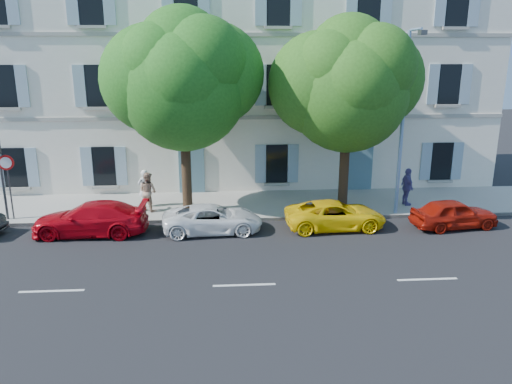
{
  "coord_description": "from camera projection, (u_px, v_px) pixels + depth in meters",
  "views": [
    {
      "loc": [
        -0.64,
        -18.5,
        7.15
      ],
      "look_at": [
        0.8,
        2.0,
        1.4
      ],
      "focal_mm": 35.0,
      "sensor_mm": 36.0,
      "label": 1
    }
  ],
  "objects": [
    {
      "name": "car_yellow_supercar",
      "position": [
        335.0,
        215.0,
        20.93
      ],
      "size": [
        4.29,
        2.13,
        1.17
      ],
      "primitive_type": "imported",
      "rotation": [
        0.0,
        0.0,
        1.62
      ],
      "color": "yellow",
      "rests_on": "ground"
    },
    {
      "name": "ground",
      "position": [
        239.0,
        240.0,
        19.74
      ],
      "size": [
        90.0,
        90.0,
        0.0
      ],
      "primitive_type": "plane",
      "color": "black"
    },
    {
      "name": "pedestrian_a",
      "position": [
        144.0,
        188.0,
        23.36
      ],
      "size": [
        0.76,
        0.71,
        1.75
      ],
      "primitive_type": "imported",
      "rotation": [
        0.0,
        0.0,
        3.74
      ],
      "color": "white",
      "rests_on": "sidewalk"
    },
    {
      "name": "car_red_coupe",
      "position": [
        90.0,
        219.0,
        20.19
      ],
      "size": [
        4.65,
        2.0,
        1.33
      ],
      "primitive_type": "imported",
      "rotation": [
        0.0,
        0.0,
        4.68
      ],
      "color": "#B30510",
      "rests_on": "ground"
    },
    {
      "name": "sidewalk",
      "position": [
        236.0,
        205.0,
        24.0
      ],
      "size": [
        36.0,
        4.5,
        0.15
      ],
      "primitive_type": "cube",
      "color": "#A09E96",
      "rests_on": "ground"
    },
    {
      "name": "tree_right",
      "position": [
        348.0,
        91.0,
        21.97
      ],
      "size": [
        5.42,
        5.42,
        8.35
      ],
      "color": "#3A2819",
      "rests_on": "sidewalk"
    },
    {
      "name": "kerb",
      "position": [
        237.0,
        220.0,
        21.91
      ],
      "size": [
        36.0,
        0.16,
        0.16
      ],
      "primitive_type": "cube",
      "color": "#9E998E",
      "rests_on": "ground"
    },
    {
      "name": "street_lamp",
      "position": [
        404.0,
        113.0,
        21.28
      ],
      "size": [
        0.27,
        1.69,
        7.95
      ],
      "color": "#7293BF",
      "rests_on": "sidewalk"
    },
    {
      "name": "tree_left",
      "position": [
        183.0,
        87.0,
        21.48
      ],
      "size": [
        5.61,
        5.61,
        8.69
      ],
      "color": "#3A2819",
      "rests_on": "sidewalk"
    },
    {
      "name": "road_sign",
      "position": [
        8.0,
        173.0,
        21.23
      ],
      "size": [
        0.66,
        0.11,
        2.84
      ],
      "color": "#383A3D",
      "rests_on": "sidewalk"
    },
    {
      "name": "building",
      "position": [
        232.0,
        74.0,
        27.92
      ],
      "size": [
        28.0,
        7.0,
        12.0
      ],
      "primitive_type": "cube",
      "color": "white",
      "rests_on": "ground"
    },
    {
      "name": "car_white_coupe",
      "position": [
        213.0,
        219.0,
        20.48
      ],
      "size": [
        4.18,
        2.1,
        1.13
      ],
      "primitive_type": "imported",
      "rotation": [
        0.0,
        0.0,
        1.63
      ],
      "color": "white",
      "rests_on": "ground"
    },
    {
      "name": "car_red_hatchback",
      "position": [
        454.0,
        214.0,
        20.99
      ],
      "size": [
        3.76,
        1.91,
        1.23
      ],
      "primitive_type": "imported",
      "rotation": [
        0.0,
        0.0,
        1.7
      ],
      "color": "#9A1509",
      "rests_on": "ground"
    },
    {
      "name": "pedestrian_b",
      "position": [
        148.0,
        192.0,
        22.72
      ],
      "size": [
        1.11,
        1.06,
        1.8
      ],
      "primitive_type": "imported",
      "rotation": [
        0.0,
        0.0,
        2.53
      ],
      "color": "tan",
      "rests_on": "sidewalk"
    },
    {
      "name": "pedestrian_c",
      "position": [
        407.0,
        187.0,
        23.55
      ],
      "size": [
        0.54,
        1.08,
        1.78
      ],
      "primitive_type": "imported",
      "rotation": [
        0.0,
        0.0,
        1.67
      ],
      "color": "#5B4F92",
      "rests_on": "sidewalk"
    }
  ]
}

